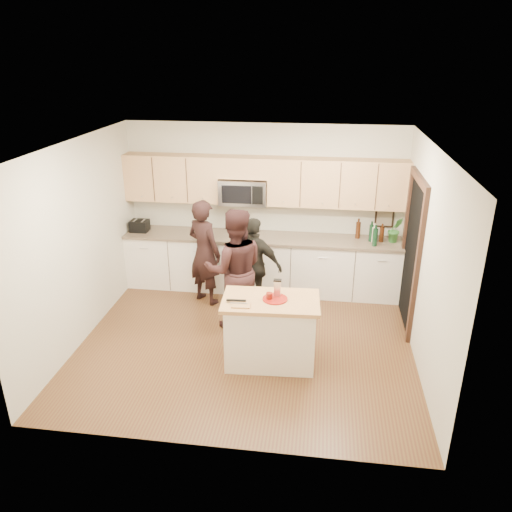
# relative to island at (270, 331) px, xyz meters

# --- Properties ---
(floor) EXTENTS (4.50, 4.50, 0.00)m
(floor) POSITION_rel_island_xyz_m (-0.38, 0.42, -0.45)
(floor) COLOR #54391D
(floor) RESTS_ON ground
(room_shell) EXTENTS (4.52, 4.02, 2.71)m
(room_shell) POSITION_rel_island_xyz_m (-0.38, 0.42, 1.28)
(room_shell) COLOR #B8B29D
(room_shell) RESTS_ON ground
(back_cabinetry) EXTENTS (4.50, 0.66, 0.94)m
(back_cabinetry) POSITION_rel_island_xyz_m (-0.38, 2.11, 0.02)
(back_cabinetry) COLOR silver
(back_cabinetry) RESTS_ON ground
(upper_cabinetry) EXTENTS (4.50, 0.33, 0.75)m
(upper_cabinetry) POSITION_rel_island_xyz_m (-0.34, 2.25, 1.39)
(upper_cabinetry) COLOR tan
(upper_cabinetry) RESTS_ON ground
(microwave) EXTENTS (0.76, 0.41, 0.40)m
(microwave) POSITION_rel_island_xyz_m (-0.69, 2.22, 1.20)
(microwave) COLOR silver
(microwave) RESTS_ON ground
(doorway) EXTENTS (0.06, 1.25, 2.20)m
(doorway) POSITION_rel_island_xyz_m (1.85, 1.32, 0.70)
(doorway) COLOR black
(doorway) RESTS_ON ground
(framed_picture) EXTENTS (0.30, 0.03, 0.38)m
(framed_picture) POSITION_rel_island_xyz_m (1.57, 2.40, 0.83)
(framed_picture) COLOR black
(framed_picture) RESTS_ON ground
(dish_towel) EXTENTS (0.34, 0.60, 0.48)m
(dish_towel) POSITION_rel_island_xyz_m (-1.33, 1.92, 0.35)
(dish_towel) COLOR white
(dish_towel) RESTS_ON ground
(island) EXTENTS (1.24, 0.76, 0.90)m
(island) POSITION_rel_island_xyz_m (0.00, 0.00, 0.00)
(island) COLOR silver
(island) RESTS_ON ground
(red_plate) EXTENTS (0.31, 0.31, 0.02)m
(red_plate) POSITION_rel_island_xyz_m (0.05, 0.01, 0.45)
(red_plate) COLOR maroon
(red_plate) RESTS_ON island
(box_grater) EXTENTS (0.10, 0.06, 0.21)m
(box_grater) POSITION_rel_island_xyz_m (0.07, 0.10, 0.57)
(box_grater) COLOR silver
(box_grater) RESTS_ON red_plate
(drink_glass) EXTENTS (0.08, 0.08, 0.09)m
(drink_glass) POSITION_rel_island_xyz_m (-0.02, -0.00, 0.49)
(drink_glass) COLOR #67130B
(drink_glass) RESTS_ON island
(cutting_board) EXTENTS (0.23, 0.18, 0.02)m
(cutting_board) POSITION_rel_island_xyz_m (-0.34, -0.20, 0.45)
(cutting_board) COLOR tan
(cutting_board) RESTS_ON island
(tongs) EXTENTS (0.24, 0.05, 0.02)m
(tongs) POSITION_rel_island_xyz_m (-0.41, -0.13, 0.47)
(tongs) COLOR black
(tongs) RESTS_ON cutting_board
(knife) EXTENTS (0.21, 0.04, 0.01)m
(knife) POSITION_rel_island_xyz_m (-0.37, -0.18, 0.47)
(knife) COLOR silver
(knife) RESTS_ON cutting_board
(toaster) EXTENTS (0.29, 0.24, 0.19)m
(toaster) POSITION_rel_island_xyz_m (-2.43, 2.09, 0.58)
(toaster) COLOR black
(toaster) RESTS_ON back_cabinetry
(bottle_cluster) EXTENTS (0.43, 0.38, 0.33)m
(bottle_cluster) POSITION_rel_island_xyz_m (1.36, 2.09, 0.65)
(bottle_cluster) COLOR #351809
(bottle_cluster) RESTS_ON back_cabinetry
(orchid) EXTENTS (0.26, 0.23, 0.41)m
(orchid) POSITION_rel_island_xyz_m (1.72, 2.14, 0.69)
(orchid) COLOR #306D2B
(orchid) RESTS_ON back_cabinetry
(woman_left) EXTENTS (0.73, 0.66, 1.68)m
(woman_left) POSITION_rel_island_xyz_m (-1.20, 1.55, 0.39)
(woman_left) COLOR black
(woman_left) RESTS_ON ground
(woman_center) EXTENTS (1.00, 0.87, 1.78)m
(woman_center) POSITION_rel_island_xyz_m (-0.60, 0.85, 0.44)
(woman_center) COLOR black
(woman_center) RESTS_ON ground
(woman_right) EXTENTS (0.93, 0.57, 1.49)m
(woman_right) POSITION_rel_island_xyz_m (-0.40, 1.35, 0.29)
(woman_right) COLOR black
(woman_right) RESTS_ON ground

